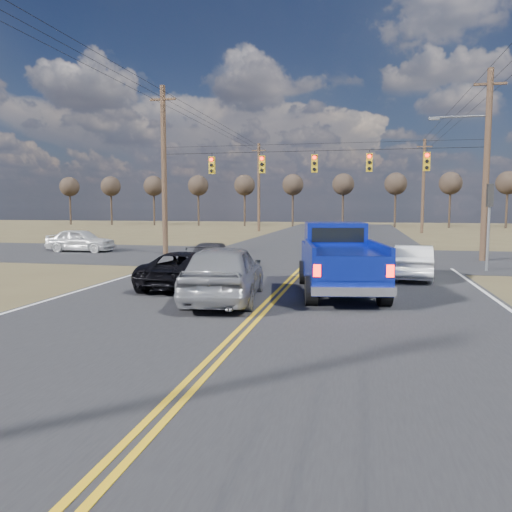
% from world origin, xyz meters
% --- Properties ---
extents(ground, '(160.00, 160.00, 0.00)m').
position_xyz_m(ground, '(0.00, 0.00, 0.00)').
color(ground, brown).
rests_on(ground, ground).
extents(road_main, '(14.00, 120.00, 0.02)m').
position_xyz_m(road_main, '(0.00, 10.00, 0.00)').
color(road_main, '#28282B').
rests_on(road_main, ground).
extents(road_cross, '(120.00, 12.00, 0.02)m').
position_xyz_m(road_cross, '(0.00, 18.00, 0.00)').
color(road_cross, '#28282B').
rests_on(road_cross, ground).
extents(signal_gantry, '(19.60, 4.83, 10.00)m').
position_xyz_m(signal_gantry, '(0.50, 17.79, 5.06)').
color(signal_gantry, '#473323').
rests_on(signal_gantry, ground).
extents(utility_poles, '(19.60, 58.32, 10.00)m').
position_xyz_m(utility_poles, '(0.00, 17.00, 5.23)').
color(utility_poles, '#473323').
rests_on(utility_poles, ground).
extents(treeline, '(87.00, 117.80, 7.40)m').
position_xyz_m(treeline, '(0.00, 26.96, 5.70)').
color(treeline, '#33261C').
rests_on(treeline, ground).
extents(pickup_truck, '(3.30, 6.51, 2.34)m').
position_xyz_m(pickup_truck, '(1.95, 6.51, 1.13)').
color(pickup_truck, black).
rests_on(pickup_truck, ground).
extents(silver_suv, '(2.72, 5.51, 1.80)m').
position_xyz_m(silver_suv, '(-1.43, 4.25, 0.90)').
color(silver_suv, gray).
rests_on(silver_suv, ground).
extents(black_suv, '(2.41, 4.82, 1.31)m').
position_xyz_m(black_suv, '(-3.47, 6.54, 0.66)').
color(black_suv, black).
rests_on(black_suv, ground).
extents(white_car_queue, '(1.82, 4.25, 1.36)m').
position_xyz_m(white_car_queue, '(4.74, 10.48, 0.68)').
color(white_car_queue, silver).
rests_on(white_car_queue, ground).
extents(dgrey_car_queue, '(2.27, 4.53, 1.26)m').
position_xyz_m(dgrey_car_queue, '(-4.06, 11.59, 0.63)').
color(dgrey_car_queue, '#333237').
rests_on(dgrey_car_queue, ground).
extents(cross_car_west, '(1.76, 4.34, 1.48)m').
position_xyz_m(cross_car_west, '(-14.92, 18.37, 0.74)').
color(cross_car_west, silver).
rests_on(cross_car_west, ground).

